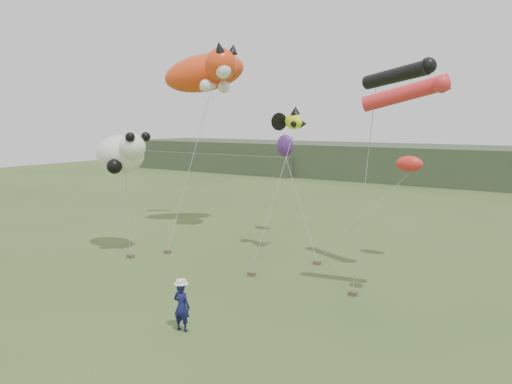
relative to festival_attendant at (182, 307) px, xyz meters
The scene contains 9 objects.
ground 2.57m from the festival_attendant, 127.57° to the left, with size 120.00×120.00×0.00m, color #385123.
headland 46.86m from the festival_attendant, 95.63° to the left, with size 90.00×13.00×4.00m.
festival_attendant is the anchor object (origin of this frame).
sandbag_anchors 7.27m from the festival_attendant, 111.16° to the left, with size 11.81×4.39×0.16m.
cat_kite 17.96m from the festival_attendant, 125.51° to the left, with size 6.64×5.07×3.18m.
fish_kite 11.79m from the festival_attendant, 100.56° to the left, with size 2.48×1.63×1.19m.
tube_kites 11.96m from the festival_attendant, 60.84° to the left, with size 4.76×4.95×2.17m.
panda_kite 11.69m from the festival_attendant, 147.71° to the left, with size 3.42×2.21×2.13m.
misc_kites 13.76m from the festival_attendant, 93.71° to the left, with size 9.00×2.41×1.62m.
Camera 1 is at (12.13, -13.56, 6.82)m, focal length 35.00 mm.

